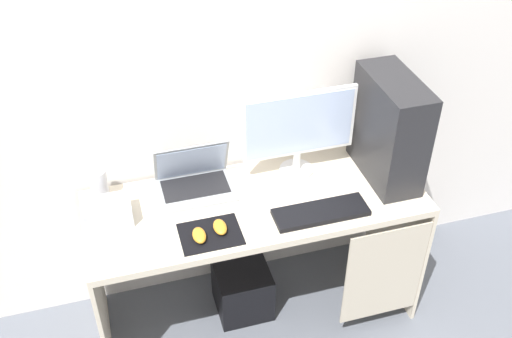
# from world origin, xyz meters

# --- Properties ---
(ground_plane) EXTENTS (8.00, 8.00, 0.00)m
(ground_plane) POSITION_xyz_m (0.00, 0.00, 0.00)
(ground_plane) COLOR slate
(wall_back) EXTENTS (4.00, 0.05, 2.60)m
(wall_back) POSITION_xyz_m (0.00, 0.33, 1.30)
(wall_back) COLOR silver
(wall_back) RESTS_ON ground_plane
(desk) EXTENTS (1.54, 0.58, 0.75)m
(desk) POSITION_xyz_m (0.02, -0.01, 0.60)
(desk) COLOR beige
(desk) RESTS_ON ground_plane
(pc_tower) EXTENTS (0.19, 0.43, 0.50)m
(pc_tower) POSITION_xyz_m (0.64, 0.03, 1.00)
(pc_tower) COLOR #232326
(pc_tower) RESTS_ON desk
(monitor) EXTENTS (0.53, 0.16, 0.44)m
(monitor) POSITION_xyz_m (0.25, 0.15, 0.99)
(monitor) COLOR white
(monitor) RESTS_ON desk
(laptop) EXTENTS (0.34, 0.25, 0.23)m
(laptop) POSITION_xyz_m (-0.25, 0.17, 0.80)
(laptop) COLOR #9EA3A8
(laptop) RESTS_ON desk
(speaker) EXTENTS (0.08, 0.08, 0.16)m
(speaker) POSITION_xyz_m (-0.67, 0.21, 0.83)
(speaker) COLOR silver
(speaker) RESTS_ON desk
(projector) EXTENTS (0.20, 0.14, 0.10)m
(projector) POSITION_xyz_m (-0.65, 0.05, 0.80)
(projector) COLOR #B7BCC6
(projector) RESTS_ON desk
(keyboard) EXTENTS (0.42, 0.14, 0.02)m
(keyboard) POSITION_xyz_m (0.25, -0.17, 0.76)
(keyboard) COLOR black
(keyboard) RESTS_ON desk
(mousepad) EXTENTS (0.26, 0.20, 0.00)m
(mousepad) POSITION_xyz_m (-0.25, -0.16, 0.75)
(mousepad) COLOR black
(mousepad) RESTS_ON desk
(mouse_left) EXTENTS (0.06, 0.10, 0.03)m
(mouse_left) POSITION_xyz_m (-0.20, -0.15, 0.77)
(mouse_left) COLOR orange
(mouse_left) RESTS_ON mousepad
(mouse_right) EXTENTS (0.06, 0.10, 0.03)m
(mouse_right) POSITION_xyz_m (-0.30, -0.17, 0.77)
(mouse_right) COLOR orange
(mouse_right) RESTS_ON mousepad
(subwoofer) EXTENTS (0.27, 0.27, 0.27)m
(subwoofer) POSITION_xyz_m (-0.06, 0.03, 0.14)
(subwoofer) COLOR black
(subwoofer) RESTS_ON ground_plane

